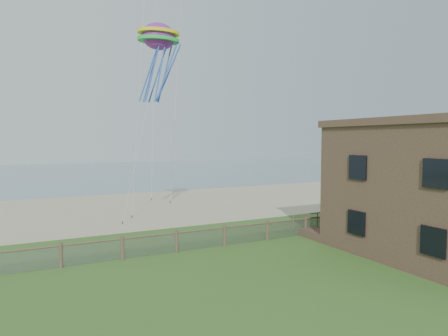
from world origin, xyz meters
The scene contains 7 objects.
ground centered at (0.00, 0.00, 0.00)m, with size 160.00×160.00×0.00m, color #3B6021.
sand_beach centered at (0.00, 22.00, 0.00)m, with size 72.00×20.00×0.02m, color tan.
ocean centered at (0.00, 66.00, 0.00)m, with size 160.00×68.00×0.02m, color slate.
chainlink_fence centered at (0.00, 6.00, 0.55)m, with size 36.20×0.20×1.25m, color #4C3A2B, non-canonical shape.
motel_deck centered at (13.00, 5.00, 0.25)m, with size 15.00×2.00×0.50m, color brown.
picnic_table centered at (8.40, 3.46, 0.36)m, with size 1.73×1.30×0.73m, color brown, non-canonical shape.
octopus_kite centered at (-2.02, 11.87, 11.74)m, with size 2.89×2.04×5.96m, color #E12351, non-canonical shape.
Camera 1 is at (-10.55, -14.71, 6.24)m, focal length 32.00 mm.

